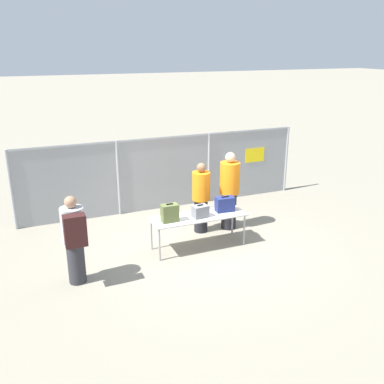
{
  "coord_description": "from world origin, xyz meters",
  "views": [
    {
      "loc": [
        -3.46,
        -7.77,
        4.11
      ],
      "look_at": [
        -0.04,
        0.49,
        1.05
      ],
      "focal_mm": 40.0,
      "sensor_mm": 36.0,
      "label": 1
    }
  ],
  "objects_px": {
    "suitcase_navy": "(225,204)",
    "inspection_table": "(198,218)",
    "suitcase_grey": "(200,211)",
    "traveler_hooded": "(74,237)",
    "security_worker_near": "(201,197)",
    "security_worker_far": "(229,190)",
    "suitcase_olive": "(170,213)",
    "utility_trailer": "(202,167)"
  },
  "relations": [
    {
      "from": "utility_trailer",
      "to": "inspection_table",
      "type": "bearing_deg",
      "value": -114.69
    },
    {
      "from": "inspection_table",
      "to": "suitcase_grey",
      "type": "relative_size",
      "value": 5.92
    },
    {
      "from": "suitcase_olive",
      "to": "traveler_hooded",
      "type": "xyz_separation_m",
      "value": [
        -1.96,
        -0.48,
        0.01
      ]
    },
    {
      "from": "suitcase_grey",
      "to": "utility_trailer",
      "type": "relative_size",
      "value": 0.1
    },
    {
      "from": "security_worker_near",
      "to": "suitcase_olive",
      "type": "bearing_deg",
      "value": 40.69
    },
    {
      "from": "inspection_table",
      "to": "suitcase_navy",
      "type": "relative_size",
      "value": 4.97
    },
    {
      "from": "suitcase_navy",
      "to": "utility_trailer",
      "type": "height_order",
      "value": "suitcase_navy"
    },
    {
      "from": "security_worker_far",
      "to": "suitcase_navy",
      "type": "bearing_deg",
      "value": 65.29
    },
    {
      "from": "inspection_table",
      "to": "suitcase_olive",
      "type": "height_order",
      "value": "suitcase_olive"
    },
    {
      "from": "traveler_hooded",
      "to": "utility_trailer",
      "type": "xyz_separation_m",
      "value": [
        4.69,
        5.06,
        -0.5
      ]
    },
    {
      "from": "security_worker_near",
      "to": "utility_trailer",
      "type": "distance_m",
      "value": 4.16
    },
    {
      "from": "traveler_hooded",
      "to": "security_worker_near",
      "type": "xyz_separation_m",
      "value": [
        3.0,
        1.28,
        -0.07
      ]
    },
    {
      "from": "suitcase_olive",
      "to": "security_worker_far",
      "type": "bearing_deg",
      "value": 22.89
    },
    {
      "from": "traveler_hooded",
      "to": "utility_trailer",
      "type": "height_order",
      "value": "traveler_hooded"
    },
    {
      "from": "inspection_table",
      "to": "security_worker_far",
      "type": "bearing_deg",
      "value": 32.19
    },
    {
      "from": "suitcase_grey",
      "to": "traveler_hooded",
      "type": "relative_size",
      "value": 0.21
    },
    {
      "from": "suitcase_grey",
      "to": "traveler_hooded",
      "type": "distance_m",
      "value": 2.66
    },
    {
      "from": "inspection_table",
      "to": "security_worker_near",
      "type": "bearing_deg",
      "value": 62.67
    },
    {
      "from": "suitcase_navy",
      "to": "traveler_hooded",
      "type": "xyz_separation_m",
      "value": [
        -3.25,
        -0.57,
        0.04
      ]
    },
    {
      "from": "suitcase_grey",
      "to": "traveler_hooded",
      "type": "height_order",
      "value": "traveler_hooded"
    },
    {
      "from": "inspection_table",
      "to": "suitcase_grey",
      "type": "distance_m",
      "value": 0.2
    },
    {
      "from": "inspection_table",
      "to": "utility_trailer",
      "type": "bearing_deg",
      "value": 65.31
    },
    {
      "from": "suitcase_navy",
      "to": "inspection_table",
      "type": "bearing_deg",
      "value": -176.65
    },
    {
      "from": "suitcase_navy",
      "to": "traveler_hooded",
      "type": "bearing_deg",
      "value": -170.1
    },
    {
      "from": "suitcase_olive",
      "to": "suitcase_grey",
      "type": "xyz_separation_m",
      "value": [
        0.66,
        -0.02,
        -0.06
      ]
    },
    {
      "from": "inspection_table",
      "to": "traveler_hooded",
      "type": "height_order",
      "value": "traveler_hooded"
    },
    {
      "from": "utility_trailer",
      "to": "traveler_hooded",
      "type": "bearing_deg",
      "value": -132.86
    },
    {
      "from": "security_worker_far",
      "to": "traveler_hooded",
      "type": "bearing_deg",
      "value": 27.85
    },
    {
      "from": "suitcase_olive",
      "to": "suitcase_grey",
      "type": "distance_m",
      "value": 0.67
    },
    {
      "from": "inspection_table",
      "to": "security_worker_near",
      "type": "distance_m",
      "value": 0.86
    },
    {
      "from": "suitcase_olive",
      "to": "utility_trailer",
      "type": "xyz_separation_m",
      "value": [
        2.74,
        4.58,
        -0.49
      ]
    },
    {
      "from": "inspection_table",
      "to": "utility_trailer",
      "type": "distance_m",
      "value": 4.99
    },
    {
      "from": "suitcase_grey",
      "to": "inspection_table",
      "type": "bearing_deg",
      "value": 97.93
    },
    {
      "from": "security_worker_far",
      "to": "utility_trailer",
      "type": "bearing_deg",
      "value": -94.92
    },
    {
      "from": "inspection_table",
      "to": "utility_trailer",
      "type": "relative_size",
      "value": 0.59
    },
    {
      "from": "suitcase_olive",
      "to": "suitcase_navy",
      "type": "xyz_separation_m",
      "value": [
        1.29,
        0.09,
        -0.02
      ]
    },
    {
      "from": "traveler_hooded",
      "to": "security_worker_far",
      "type": "bearing_deg",
      "value": 16.17
    },
    {
      "from": "inspection_table",
      "to": "security_worker_far",
      "type": "distance_m",
      "value": 1.3
    },
    {
      "from": "suitcase_navy",
      "to": "security_worker_near",
      "type": "distance_m",
      "value": 0.76
    },
    {
      "from": "inspection_table",
      "to": "suitcase_navy",
      "type": "xyz_separation_m",
      "value": [
        0.64,
        0.04,
        0.21
      ]
    },
    {
      "from": "suitcase_grey",
      "to": "suitcase_navy",
      "type": "height_order",
      "value": "suitcase_navy"
    },
    {
      "from": "inspection_table",
      "to": "security_worker_far",
      "type": "relative_size",
      "value": 1.11
    }
  ]
}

